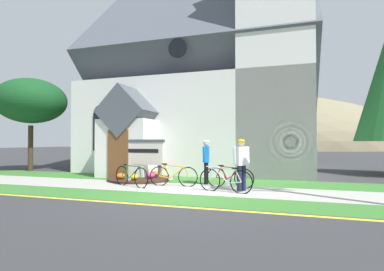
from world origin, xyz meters
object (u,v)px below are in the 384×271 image
Objects in this scene: yard_deciduous_tree at (31,101)px; bicycle_orange at (225,180)px; cyclist_in_red_jersey at (241,161)px; bicycle_white at (131,176)px; bicycle_red at (230,177)px; cyclist_in_white_jersey at (206,158)px; church_sign at (142,153)px; bicycle_green at (173,176)px.

bicycle_orange is at bearing -17.52° from yard_deciduous_tree.
bicycle_white is at bearing -177.41° from cyclist_in_red_jersey.
bicycle_red is 1.28m from cyclist_in_white_jersey.
church_sign is 2.13m from bicycle_white.
bicycle_red is 1.02× the size of bicycle_white.
bicycle_green reaches higher than bicycle_orange.
cyclist_in_red_jersey is at bearing -15.38° from yard_deciduous_tree.
cyclist_in_white_jersey is at bearing -11.25° from yard_deciduous_tree.
bicycle_green is 0.35× the size of yard_deciduous_tree.
bicycle_green is 1.07× the size of bicycle_white.
bicycle_red is 3.47m from bicycle_white.
yard_deciduous_tree is at bearing 162.96° from bicycle_green.
bicycle_green is 1.05× the size of bicycle_red.
bicycle_white is at bearing -157.70° from bicycle_green.
bicycle_white is 3.93m from cyclist_in_red_jersey.
cyclist_in_red_jersey is at bearing -52.66° from bicycle_red.
yard_deciduous_tree is at bearing 156.85° from bicycle_white.
yard_deciduous_tree is (-11.59, 3.66, 3.43)m from bicycle_orange.
bicycle_orange is (3.43, -0.17, 0.01)m from bicycle_white.
bicycle_white is at bearing 177.18° from bicycle_orange.
cyclist_in_white_jersey reaches higher than bicycle_green.
bicycle_white is 2.82m from cyclist_in_white_jersey.
bicycle_orange is at bearing -2.82° from bicycle_white.
church_sign is 1.24× the size of cyclist_in_white_jersey.
yard_deciduous_tree is at bearing 168.38° from church_sign.
bicycle_white is at bearing -73.85° from church_sign.
cyclist_in_red_jersey reaches higher than bicycle_orange.
bicycle_orange is 1.97m from cyclist_in_white_jersey.
bicycle_red is 1.01× the size of cyclist_in_red_jersey.
church_sign is at bearing 106.15° from bicycle_white.
cyclist_in_white_jersey is (-1.05, 1.56, 0.59)m from bicycle_orange.
church_sign is at bearing 164.67° from bicycle_red.
cyclist_in_red_jersey is (2.50, -0.39, 0.61)m from bicycle_green.
cyclist_in_white_jersey is (1.00, 0.83, 0.60)m from bicycle_green.
bicycle_white reaches higher than bicycle_red.
cyclist_in_red_jersey is (0.45, 0.34, 0.60)m from bicycle_orange.
church_sign reaches higher than cyclist_in_red_jersey.
bicycle_red is at bearing 8.12° from bicycle_green.
cyclist_in_red_jersey is 12.81m from yard_deciduous_tree.
bicycle_green is 2.18m from bicycle_orange.
church_sign reaches higher than bicycle_green.
bicycle_red is 12.32m from yard_deciduous_tree.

